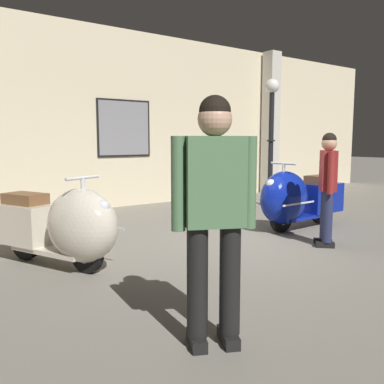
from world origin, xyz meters
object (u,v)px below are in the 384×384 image
Objects in this scene: scooter_0 at (64,226)px; visitor_0 at (328,181)px; scooter_1 at (296,199)px; visitor_1 at (214,205)px; lamppost at (271,132)px.

scooter_0 is 3.53m from visitor_0.
visitor_1 reaches higher than scooter_1.
lamppost is (5.35, 1.82, 1.16)m from scooter_0.
visitor_1 is at bearing -18.10° from scooter_0.
visitor_0 is 0.89× the size of visitor_1.
visitor_0 is (3.31, -1.15, 0.42)m from scooter_0.
lamppost is 6.71m from visitor_1.
visitor_1 is (0.22, -2.45, 0.53)m from scooter_0.
lamppost is (1.52, 2.00, 1.14)m from scooter_1.
scooter_1 is at bearing -127.24° from lamppost.
visitor_1 is (-5.13, -4.27, -0.63)m from lamppost.
visitor_0 reaches higher than scooter_1.
lamppost reaches higher than visitor_1.
scooter_1 is at bearing 64.15° from scooter_0.
scooter_0 is 2.52m from visitor_1.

